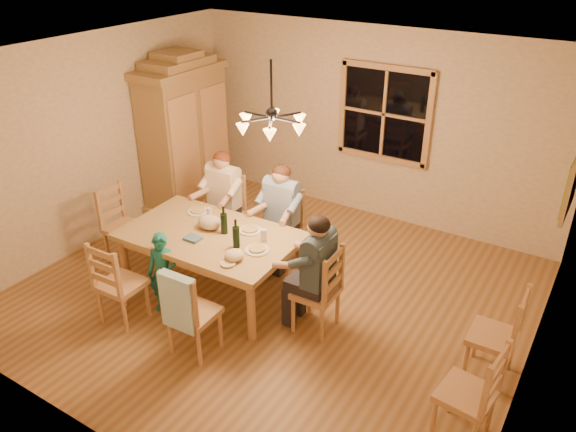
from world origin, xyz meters
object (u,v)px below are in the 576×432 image
Objects in this scene: adult_slate_man at (317,260)px; chair_spare_front at (464,408)px; chair_near_right at (195,325)px; wine_bottle_a at (224,220)px; dining_table at (210,241)px; wine_bottle_b at (236,234)px; armoire at (185,138)px; chair_far_left at (225,225)px; child at (163,274)px; chair_spare_back at (490,349)px; adult_plaid_man at (281,203)px; chandelier at (272,122)px; chair_end_right at (316,304)px; adult_woman at (223,188)px; chair_end_left at (126,239)px; chair_far_right at (281,242)px; chair_near_left at (123,296)px.

chair_spare_front is (1.74, -0.60, -0.54)m from adult_slate_man.
chair_near_right is 1.25m from wine_bottle_a.
dining_table is 0.51m from wine_bottle_b.
armoire reaches higher than chair_far_left.
chair_near_right is 1.03× the size of child.
wine_bottle_a is at bearing 92.77° from chair_spare_back.
chair_spare_front reaches higher than dining_table.
chair_spare_front is (2.74, -1.50, -0.54)m from adult_plaid_man.
armoire reaches higher than child.
armoire is 2.63× the size of adult_plaid_man.
chandelier reaches higher than adult_slate_man.
chair_spare_front is at bearing -110.60° from chair_end_right.
adult_woman is (-0.51, 0.91, 0.18)m from dining_table.
wine_bottle_b is (2.21, -1.72, -0.13)m from armoire.
chair_end_left is at bearing 153.43° from chair_near_right.
armoire is 2.46m from wine_bottle_a.
chandelier is 1.24m from wine_bottle_b.
adult_slate_man is (1.00, -0.90, 0.00)m from adult_plaid_man.
wine_bottle_b reaches higher than child.
chandelier is 0.33× the size of armoire.
armoire is 2.40× the size of child.
dining_table is (1.78, -1.65, -0.39)m from armoire.
chair_far_right and chair_spare_front have the same top height.
wine_bottle_a is at bearing 127.13° from adult_woman.
wine_bottle_b is at bearing -118.26° from chandelier.
adult_woman is at bearing 74.35° from chair_spare_front.
chair_near_right is at bearing 136.74° from chair_end_right.
adult_woman is at bearing 90.00° from chair_near_left.
dining_table is 1.11m from chair_near_left.
chair_spare_front is at bearing -23.81° from child.
wine_bottle_b is 2.78m from chair_spare_front.
adult_slate_man is 1.23m from wine_bottle_a.
chair_near_left is 1.00× the size of chair_spare_back.
chair_spare_back is (2.45, -0.04, -1.77)m from chandelier.
chandelier reaches higher than wine_bottle_a.
chandelier is 0.78× the size of chair_far_right.
adult_woman is (-0.87, -0.02, 0.54)m from chair_far_right.
chair_near_right is at bearing -96.12° from chandelier.
adult_plaid_man is at bearing 64.80° from chair_near_left.
child is (-0.20, -0.58, -0.18)m from dining_table.
dining_table is at bearing 67.62° from chair_far_right.
chandelier is at bearing 88.36° from chair_spare_back.
wine_bottle_a is at bearing 127.13° from chair_far_left.
chair_far_left is at bearing 90.00° from chair_near_left.
chandelier is 0.78× the size of chair_far_left.
chair_end_right is (0.84, 0.95, 0.00)m from chair_near_right.
adult_slate_man is 0.88× the size of chair_spare_back.
wine_bottle_a reaches higher than chair_end_right.
adult_plaid_man is at bearing -180.00° from chair_far_left.
adult_woman is 1.56m from child.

